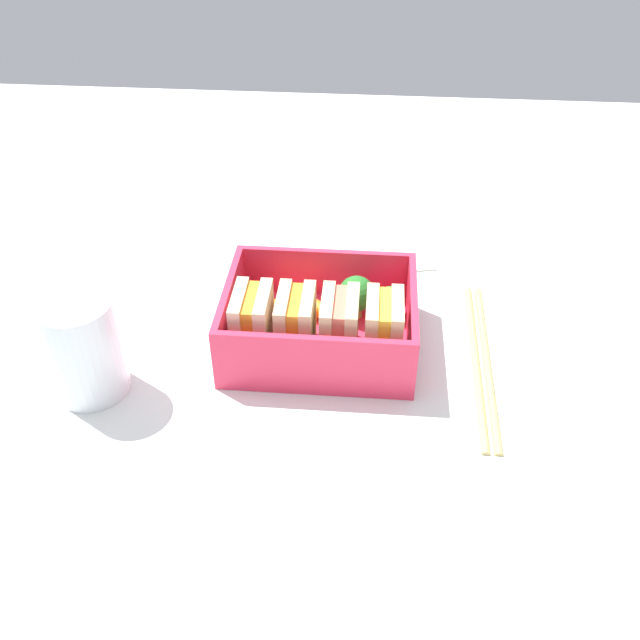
{
  "coord_description": "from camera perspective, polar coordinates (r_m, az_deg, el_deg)",
  "views": [
    {
      "loc": [
        -3.94,
        47.96,
        40.56
      ],
      "look_at": [
        0.0,
        0.0,
        2.7
      ],
      "focal_mm": 40.0,
      "sensor_mm": 36.0,
      "label": 1
    }
  ],
  "objects": [
    {
      "name": "sandwich_left",
      "position": [
        0.58,
        5.1,
        -0.75
      ],
      "size": [
        2.99,
        5.0,
        5.68
      ],
      "color": "beige",
      "rests_on": "bento_tray"
    },
    {
      "name": "broccoli_floret",
      "position": [
        0.63,
        2.93,
        2.05
      ],
      "size": [
        3.2,
        3.2,
        4.03
      ],
      "color": "#94BC62",
      "rests_on": "bento_tray"
    },
    {
      "name": "sandwich_center_right",
      "position": [
        0.59,
        -5.43,
        -0.21
      ],
      "size": [
        2.99,
        5.0,
        5.68
      ],
      "color": "beige",
      "rests_on": "bento_tray"
    },
    {
      "name": "sandwich_center",
      "position": [
        0.59,
        -1.96,
        -0.39
      ],
      "size": [
        2.99,
        5.0,
        5.68
      ],
      "color": "#D9B386",
      "rests_on": "bento_tray"
    },
    {
      "name": "strawberry_far_left",
      "position": [
        0.64,
        -5.35,
        1.59
      ],
      "size": [
        2.91,
        2.91,
        3.51
      ],
      "color": "red",
      "rests_on": "bento_tray"
    },
    {
      "name": "sandwich_center_left",
      "position": [
        0.58,
        1.56,
        -0.57
      ],
      "size": [
        2.99,
        5.0,
        5.68
      ],
      "color": "beige",
      "rests_on": "bento_tray"
    },
    {
      "name": "folded_napkin",
      "position": [
        0.76,
        3.88,
        5.88
      ],
      "size": [
        13.97,
        12.76,
        0.4
      ],
      "primitive_type": "cube",
      "rotation": [
        0.0,
        0.0,
        0.24
      ],
      "color": "silver",
      "rests_on": "ground_plane"
    },
    {
      "name": "chopstick_pair",
      "position": [
        0.62,
        12.81,
        -3.08
      ],
      "size": [
        1.98,
        21.01,
        0.7
      ],
      "color": "tan",
      "rests_on": "ground_plane"
    },
    {
      "name": "carrot_stick_far_left",
      "position": [
        0.64,
        -2.27,
        0.89
      ],
      "size": [
        4.94,
        2.04,
        1.38
      ],
      "primitive_type": "cylinder",
      "rotation": [
        1.57,
        0.0,
        4.57
      ],
      "color": "orange",
      "rests_on": "bento_tray"
    },
    {
      "name": "ground_plane",
      "position": [
        0.64,
        -0.0,
        -2.62
      ],
      "size": [
        120.0,
        120.0,
        2.0
      ],
      "primitive_type": "cube",
      "color": "silver"
    },
    {
      "name": "bento_rim",
      "position": [
        0.61,
        -0.0,
        0.6
      ],
      "size": [
        16.22,
        12.91,
        4.62
      ],
      "color": "#E22E4E",
      "rests_on": "bento_tray"
    },
    {
      "name": "bento_tray",
      "position": [
        0.63,
        -0.0,
        -1.51
      ],
      "size": [
        16.22,
        12.91,
        1.2
      ],
      "primitive_type": "cube",
      "color": "#E22E4E",
      "rests_on": "ground_plane"
    },
    {
      "name": "carrot_stick_left",
      "position": [
        0.63,
        0.19,
        0.68
      ],
      "size": [
        3.9,
        3.69,
        1.45
      ],
      "primitive_type": "cylinder",
      "rotation": [
        1.57,
        0.0,
        0.85
      ],
      "color": "orange",
      "rests_on": "bento_tray"
    },
    {
      "name": "drinking_glass",
      "position": [
        0.59,
        -18.39,
        -2.09
      ],
      "size": [
        5.99,
        5.99,
        8.67
      ],
      "primitive_type": "cylinder",
      "color": "white",
      "rests_on": "ground_plane"
    },
    {
      "name": "strawberry_left",
      "position": [
        0.63,
        5.57,
        1.35
      ],
      "size": [
        2.73,
        2.73,
        3.33
      ],
      "color": "red",
      "rests_on": "bento_tray"
    }
  ]
}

